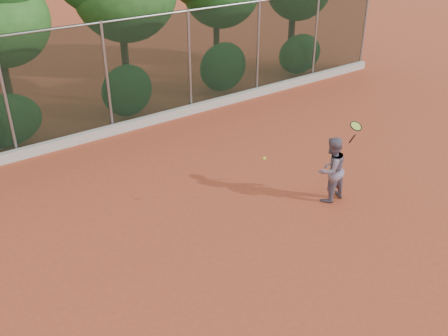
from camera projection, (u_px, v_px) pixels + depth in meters
ground at (251, 235)px, 11.08m from camera, size 80.00×80.00×0.00m
concrete_curb at (115, 129)px, 15.84m from camera, size 24.00×0.20×0.30m
tennis_player at (331, 170)px, 12.01m from camera, size 0.82×0.64×1.67m
chainlink_fence at (107, 76)px, 15.16m from camera, size 24.09×0.09×3.50m
tennis_racket at (355, 128)px, 11.61m from camera, size 0.32×0.30×0.58m
tennis_ball_in_flight at (264, 158)px, 10.95m from camera, size 0.07×0.07×0.07m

